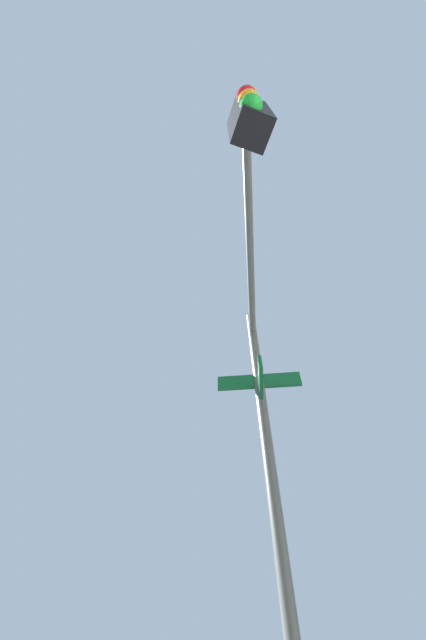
% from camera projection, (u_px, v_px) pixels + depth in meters
% --- Properties ---
extents(traffic_signal_near, '(1.72, 3.27, 5.97)m').
position_uv_depth(traffic_signal_near, '(262.00, 325.00, 3.41)').
color(traffic_signal_near, '#474C47').
rests_on(traffic_signal_near, ground_plane).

